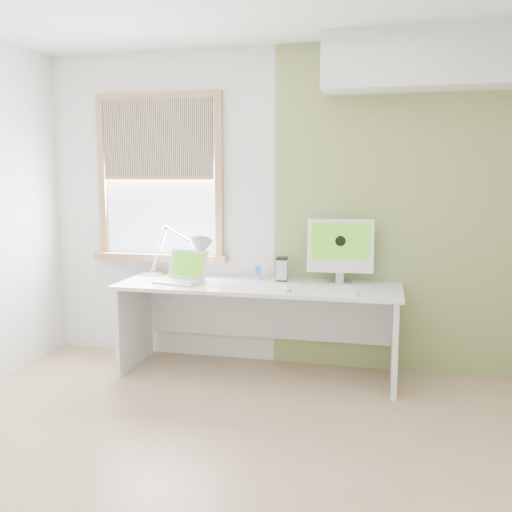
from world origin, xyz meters
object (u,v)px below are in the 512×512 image
(external_drive, at_px, (282,269))
(laptop, at_px, (183,274))
(imac, at_px, (340,247))
(desk, at_px, (259,307))
(desk_lamp, at_px, (191,252))

(external_drive, bearing_deg, laptop, -161.80)
(laptop, xyz_separation_m, imac, (1.22, 0.24, 0.22))
(desk, distance_m, external_drive, 0.36)
(laptop, relative_size, external_drive, 2.23)
(desk_lamp, bearing_deg, desk, -3.65)
(external_drive, relative_size, imac, 0.36)
(desk, bearing_deg, imac, 12.78)
(desk, xyz_separation_m, external_drive, (0.15, 0.15, 0.29))
(desk, relative_size, desk_lamp, 3.05)
(desk_lamp, xyz_separation_m, laptop, (-0.02, -0.13, -0.16))
(external_drive, distance_m, imac, 0.50)
(external_drive, bearing_deg, desk_lamp, -171.22)
(imac, bearing_deg, external_drive, 178.73)
(desk, xyz_separation_m, imac, (0.62, 0.14, 0.48))
(desk, relative_size, laptop, 5.34)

